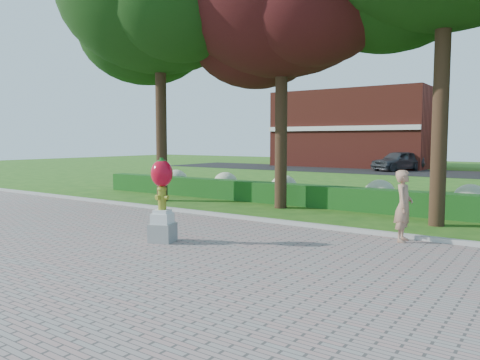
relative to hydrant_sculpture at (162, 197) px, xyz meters
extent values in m
plane|color=#255816|center=(1.39, 0.74, -1.11)|extent=(100.00, 100.00, 0.00)
cube|color=gray|center=(1.39, -3.26, -1.09)|extent=(40.00, 14.00, 0.04)
cube|color=#ADADA5|center=(1.39, 3.74, -1.04)|extent=(40.00, 0.18, 0.15)
cube|color=#144815|center=(1.39, 7.74, -0.71)|extent=(24.00, 0.70, 0.80)
ellipsoid|color=#C1C194|center=(-7.61, 8.74, -0.56)|extent=(1.10, 1.10, 0.99)
ellipsoid|color=#C1C194|center=(-4.61, 8.74, -0.56)|extent=(1.10, 1.10, 0.99)
ellipsoid|color=#C1C194|center=(-1.61, 8.74, -0.56)|extent=(1.10, 1.10, 0.99)
ellipsoid|color=#C1C194|center=(2.39, 8.74, -0.56)|extent=(1.10, 1.10, 0.99)
ellipsoid|color=#C1C194|center=(5.39, 8.74, -0.56)|extent=(1.10, 1.10, 0.99)
cube|color=black|center=(1.39, 28.74, -1.10)|extent=(50.00, 8.00, 0.02)
cube|color=maroon|center=(-8.61, 34.74, 2.39)|extent=(14.00, 8.00, 7.00)
cylinder|color=black|center=(-5.61, 5.74, 2.25)|extent=(0.44, 0.44, 6.72)
ellipsoid|color=black|center=(-7.41, 6.70, 6.09)|extent=(5.76, 5.76, 4.61)
ellipsoid|color=black|center=(-3.93, 5.02, 6.33)|extent=(5.28, 5.28, 4.22)
cylinder|color=black|center=(-0.61, 6.74, 1.97)|extent=(0.44, 0.44, 6.16)
ellipsoid|color=black|center=(-2.26, 7.62, 5.49)|extent=(5.28, 5.28, 4.22)
ellipsoid|color=black|center=(0.93, 6.08, 5.71)|extent=(4.84, 4.84, 3.87)
cylinder|color=black|center=(4.89, 6.24, 2.53)|extent=(0.44, 0.44, 7.28)
cube|color=gray|center=(0.00, 0.00, -0.85)|extent=(0.70, 0.70, 0.44)
cube|color=silver|center=(0.00, 0.00, -0.51)|extent=(0.56, 0.56, 0.25)
cube|color=silver|center=(0.00, 0.00, -0.34)|extent=(0.45, 0.45, 0.09)
cylinder|color=olive|center=(0.00, 0.00, -0.05)|extent=(0.19, 0.19, 0.49)
ellipsoid|color=olive|center=(0.00, 0.00, 0.20)|extent=(0.23, 0.23, 0.16)
cylinder|color=olive|center=(-0.14, 0.00, 0.01)|extent=(0.11, 0.10, 0.10)
cylinder|color=olive|center=(0.14, 0.00, 0.01)|extent=(0.11, 0.10, 0.10)
cylinder|color=olive|center=(0.00, -0.13, 0.01)|extent=(0.11, 0.11, 0.11)
cylinder|color=olive|center=(0.00, 0.00, 0.27)|extent=(0.07, 0.07, 0.04)
ellipsoid|color=#AF091C|center=(0.00, 0.00, 0.58)|extent=(0.55, 0.50, 0.64)
ellipsoid|color=#AF091C|center=(-0.16, 0.00, 0.56)|extent=(0.27, 0.27, 0.41)
ellipsoid|color=#AF091C|center=(0.16, 0.00, 0.56)|extent=(0.27, 0.27, 0.41)
cylinder|color=#155E1B|center=(0.00, 0.00, 0.90)|extent=(0.09, 0.09, 0.11)
ellipsoid|color=#155E1B|center=(0.00, 0.00, 0.87)|extent=(0.21, 0.21, 0.07)
imported|color=#A87A60|center=(4.74, 3.34, -0.21)|extent=(0.49, 0.68, 1.73)
imported|color=#3C3F43|center=(-3.15, 29.99, -0.29)|extent=(3.70, 5.07, 1.60)
camera|label=1|loc=(7.88, -8.04, 1.37)|focal=35.00mm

